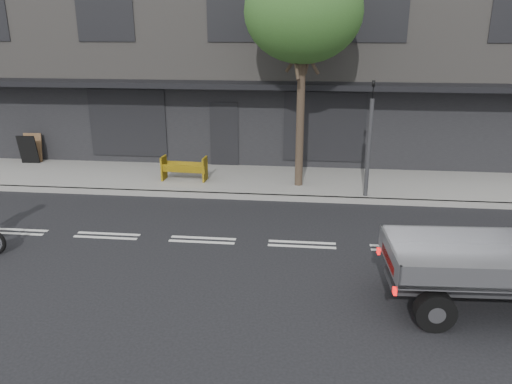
% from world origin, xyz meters
% --- Properties ---
extents(ground, '(80.00, 80.00, 0.00)m').
position_xyz_m(ground, '(0.00, 0.00, 0.00)').
color(ground, black).
rests_on(ground, ground).
extents(sidewalk, '(32.00, 3.20, 0.15)m').
position_xyz_m(sidewalk, '(0.00, 4.70, 0.07)').
color(sidewalk, gray).
rests_on(sidewalk, ground).
extents(kerb, '(32.00, 0.20, 0.15)m').
position_xyz_m(kerb, '(0.00, 3.10, 0.07)').
color(kerb, gray).
rests_on(kerb, ground).
extents(building_main, '(26.00, 10.00, 8.00)m').
position_xyz_m(building_main, '(0.00, 11.30, 4.00)').
color(building_main, slate).
rests_on(building_main, ground).
extents(street_tree, '(3.40, 3.40, 6.74)m').
position_xyz_m(street_tree, '(2.20, 4.20, 5.28)').
color(street_tree, '#382B21').
rests_on(street_tree, ground).
extents(traffic_light_pole, '(0.12, 0.12, 3.50)m').
position_xyz_m(traffic_light_pole, '(4.20, 3.35, 1.65)').
color(traffic_light_pole, '#2D2D30').
rests_on(traffic_light_pole, ground).
extents(construction_barrier, '(1.49, 0.68, 0.82)m').
position_xyz_m(construction_barrier, '(-1.49, 4.09, 0.56)').
color(construction_barrier, yellow).
rests_on(construction_barrier, sidewalk).
extents(sandwich_board, '(0.68, 0.48, 1.05)m').
position_xyz_m(sandwich_board, '(-7.59, 5.68, 0.67)').
color(sandwich_board, black).
rests_on(sandwich_board, sidewalk).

